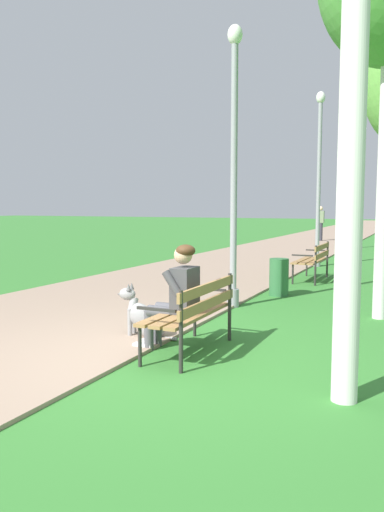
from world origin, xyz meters
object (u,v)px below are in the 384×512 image
(lamp_post_mid, at_px, (319,177))
(pedestrian_distant, at_px, (320,224))
(litter_bin, at_px, (279,277))
(lamp_post_near, at_px, (234,165))
(park_bench_near, at_px, (193,309))
(person_seated_on_near_bench, at_px, (176,293))
(dog_grey, at_px, (144,318))
(lamp_post_far, at_px, (345,192))
(park_bench_mid, at_px, (314,258))

(lamp_post_mid, xyz_separation_m, pedestrian_distant, (-1.81, 9.90, -1.61))
(lamp_post_mid, height_order, litter_bin, lamp_post_mid)
(lamp_post_near, relative_size, lamp_post_mid, 0.96)
(lamp_post_near, bearing_deg, litter_bin, 73.07)
(lamp_post_near, height_order, lamp_post_mid, lamp_post_mid)
(park_bench_near, distance_m, person_seated_on_near_bench, 0.27)
(lamp_post_mid, distance_m, litter_bin, 5.37)
(dog_grey, height_order, pedestrian_distant, pedestrian_distant)
(park_bench_near, height_order, person_seated_on_near_bench, person_seated_on_near_bench)
(park_bench_near, relative_size, lamp_post_far, 0.35)
(park_bench_mid, bearing_deg, park_bench_near, -90.82)
(person_seated_on_near_bench, distance_m, lamp_post_mid, 9.18)
(lamp_post_near, xyz_separation_m, lamp_post_mid, (0.14, 6.29, 0.10))
(lamp_post_near, relative_size, lamp_post_far, 1.08)
(lamp_post_far, xyz_separation_m, litter_bin, (0.43, -10.91, -1.84))
(park_bench_mid, height_order, litter_bin, park_bench_mid)
(lamp_post_mid, height_order, lamp_post_far, lamp_post_mid)
(park_bench_mid, distance_m, litter_bin, 2.20)
(park_bench_near, bearing_deg, person_seated_on_near_bench, -175.31)
(lamp_post_near, height_order, lamp_post_far, lamp_post_near)
(lamp_post_far, bearing_deg, park_bench_mid, -85.88)
(lamp_post_near, xyz_separation_m, lamp_post_far, (-0.02, 12.27, -0.16))
(person_seated_on_near_bench, relative_size, litter_bin, 1.79)
(lamp_post_mid, bearing_deg, dog_grey, -93.05)
(dog_grey, height_order, lamp_post_far, lamp_post_far)
(lamp_post_near, bearing_deg, lamp_post_mid, 88.68)
(park_bench_mid, xyz_separation_m, dog_grey, (-0.93, -5.92, -0.25))
(park_bench_near, distance_m, litter_bin, 4.06)
(pedestrian_distant, bearing_deg, dog_grey, -85.85)
(lamp_post_mid, bearing_deg, lamp_post_far, 91.58)
(lamp_post_near, bearing_deg, park_bench_near, -79.12)
(park_bench_mid, bearing_deg, dog_grey, -98.89)
(lamp_post_near, distance_m, pedestrian_distant, 16.34)
(lamp_post_far, height_order, litter_bin, lamp_post_far)
(person_seated_on_near_bench, relative_size, lamp_post_mid, 0.26)
(lamp_post_near, distance_m, lamp_post_far, 12.27)
(dog_grey, xyz_separation_m, lamp_post_near, (0.32, 2.38, 2.09))
(park_bench_near, bearing_deg, lamp_post_far, 92.07)
(lamp_post_far, bearing_deg, lamp_post_near, -89.90)
(park_bench_near, distance_m, park_bench_mid, 6.24)
(pedestrian_distant, bearing_deg, park_bench_near, -83.41)
(dog_grey, relative_size, lamp_post_near, 0.18)
(person_seated_on_near_bench, distance_m, litter_bin, 4.09)
(lamp_post_far, relative_size, pedestrian_distant, 2.56)
(lamp_post_far, bearing_deg, lamp_post_mid, -88.42)
(dog_grey, height_order, lamp_post_near, lamp_post_near)
(pedestrian_distant, bearing_deg, park_bench_mid, -79.81)
(lamp_post_far, bearing_deg, litter_bin, -87.73)
(dog_grey, bearing_deg, lamp_post_mid, 86.95)
(person_seated_on_near_bench, xyz_separation_m, dog_grey, (-0.63, 0.34, -0.42))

